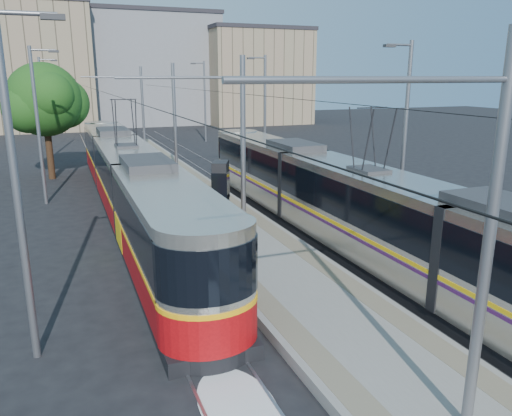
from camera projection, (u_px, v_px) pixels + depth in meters
name	position (u px, v px, depth m)	size (l,w,h in m)	color
ground	(349.00, 338.00, 12.89)	(160.00, 160.00, 0.00)	black
platform	(189.00, 193.00, 28.16)	(4.00, 50.00, 0.30)	gray
tactile_strip_left	(164.00, 193.00, 27.60)	(0.70, 50.00, 0.01)	gray
tactile_strip_right	(214.00, 188.00, 28.63)	(0.70, 50.00, 0.01)	gray
rails	(189.00, 196.00, 28.19)	(8.71, 70.00, 0.03)	gray
tram_left	(129.00, 179.00, 24.15)	(2.43, 29.54, 5.50)	black
tram_right	(366.00, 210.00, 18.05)	(2.43, 30.07, 5.50)	black
catenary	(200.00, 119.00, 24.47)	(9.20, 70.00, 7.00)	slate
street_lamps	(171.00, 116.00, 30.72)	(15.18, 38.22, 8.00)	slate
shelter	(221.00, 188.00, 22.76)	(1.12, 1.33, 2.53)	black
tree	(49.00, 101.00, 31.87)	(5.11, 4.73, 7.43)	#382314
building_left	(23.00, 67.00, 61.41)	(16.32, 12.24, 15.31)	gray
building_centre	(148.00, 69.00, 70.69)	(18.36, 14.28, 15.04)	gray
building_right	(255.00, 76.00, 70.48)	(14.28, 10.20, 13.03)	gray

